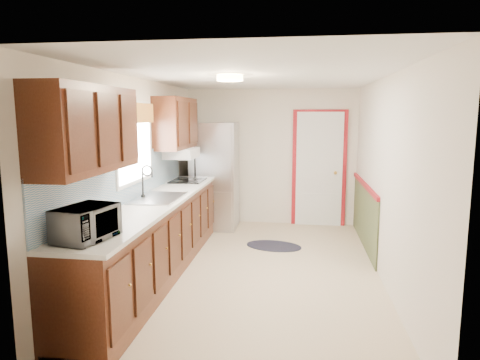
% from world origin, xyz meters
% --- Properties ---
extents(room_shell, '(3.20, 5.20, 2.52)m').
position_xyz_m(room_shell, '(0.00, 0.00, 1.20)').
color(room_shell, '#C9B38E').
rests_on(room_shell, ground).
extents(kitchen_run, '(0.63, 4.00, 2.20)m').
position_xyz_m(kitchen_run, '(-1.24, -0.29, 0.81)').
color(kitchen_run, '#3B190D').
rests_on(kitchen_run, ground).
extents(back_wall_trim, '(1.12, 2.30, 2.08)m').
position_xyz_m(back_wall_trim, '(0.99, 2.21, 0.89)').
color(back_wall_trim, maroon).
rests_on(back_wall_trim, ground).
extents(ceiling_fixture, '(0.30, 0.30, 0.06)m').
position_xyz_m(ceiling_fixture, '(-0.30, -0.20, 2.36)').
color(ceiling_fixture, '#FFD88C').
rests_on(ceiling_fixture, room_shell).
extents(microwave, '(0.37, 0.55, 0.34)m').
position_xyz_m(microwave, '(-1.20, -1.95, 1.11)').
color(microwave, white).
rests_on(microwave, kitchen_run).
extents(refrigerator, '(0.77, 0.76, 1.82)m').
position_xyz_m(refrigerator, '(-0.94, 2.05, 0.91)').
color(refrigerator, '#B7B7BC').
rests_on(refrigerator, ground).
extents(rug, '(0.92, 0.69, 0.01)m').
position_xyz_m(rug, '(0.15, 1.07, 0.01)').
color(rug, black).
rests_on(rug, ground).
extents(cooktop, '(0.48, 0.57, 0.02)m').
position_xyz_m(cooktop, '(-1.19, 1.21, 0.95)').
color(cooktop, black).
rests_on(cooktop, kitchen_run).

